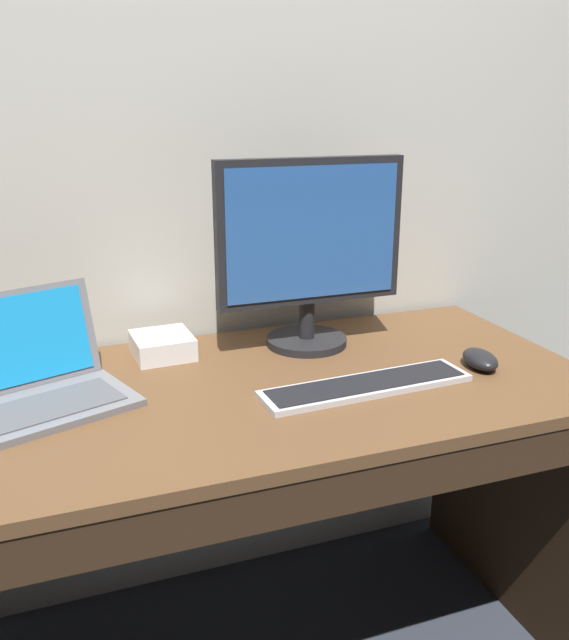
# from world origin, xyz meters

# --- Properties ---
(back_wall) EXTENTS (4.72, 0.04, 2.79)m
(back_wall) POSITION_xyz_m (0.00, 0.40, 1.40)
(back_wall) COLOR beige
(back_wall) RESTS_ON ground
(desk) EXTENTS (1.54, 0.72, 0.76)m
(desk) POSITION_xyz_m (0.00, -0.01, 0.52)
(desk) COLOR brown
(desk) RESTS_ON ground
(laptop_space_gray) EXTENTS (0.42, 0.36, 0.22)m
(laptop_space_gray) POSITION_xyz_m (-0.43, 0.05, 0.80)
(laptop_space_gray) COLOR slate
(laptop_space_gray) RESTS_ON desk
(external_monitor) EXTENTS (0.46, 0.20, 0.46)m
(external_monitor) POSITION_xyz_m (0.22, 0.18, 1.01)
(external_monitor) COLOR black
(external_monitor) RESTS_ON desk
(wired_keyboard) EXTENTS (0.48, 0.13, 0.02)m
(wired_keyboard) POSITION_xyz_m (0.24, -0.10, 0.76)
(wired_keyboard) COLOR #BCBCC1
(wired_keyboard) RESTS_ON desk
(computer_mouse) EXTENTS (0.09, 0.13, 0.04)m
(computer_mouse) POSITION_xyz_m (0.54, -0.08, 0.78)
(computer_mouse) COLOR black
(computer_mouse) RESTS_ON desk
(external_drive_box) EXTENTS (0.14, 0.15, 0.05)m
(external_drive_box) POSITION_xyz_m (-0.14, 0.24, 0.78)
(external_drive_box) COLOR silver
(external_drive_box) RESTS_ON desk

